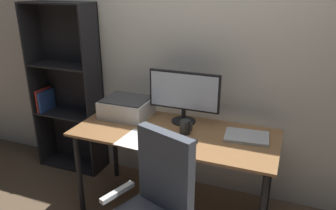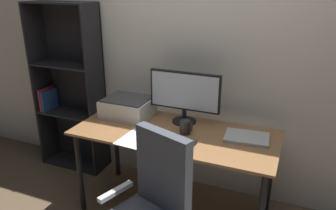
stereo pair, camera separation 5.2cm
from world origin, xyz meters
The scene contains 11 objects.
ground_plane centered at (0.00, 0.00, 0.00)m, with size 12.00×12.00×0.00m, color brown.
back_wall centered at (0.00, 0.52, 1.30)m, with size 6.40×0.10×2.60m, color silver.
desk centered at (0.00, 0.00, 0.65)m, with size 1.57×0.69×0.74m.
monitor centered at (0.00, 0.21, 0.99)m, with size 0.59×0.20×0.43m.
keyboard centered at (-0.03, -0.19, 0.75)m, with size 0.29×0.11×0.02m, color silver.
mouse centered at (0.19, -0.17, 0.76)m, with size 0.06×0.10×0.03m, color black.
coffee_mug centered at (0.08, 0.00, 0.79)m, with size 0.10×0.08×0.11m.
laptop centered at (0.54, 0.09, 0.75)m, with size 0.32×0.23×0.02m, color #B7BABC.
printer centered at (-0.50, 0.15, 0.82)m, with size 0.40×0.34×0.16m.
paper_sheet centered at (-0.23, -0.22, 0.74)m, with size 0.21×0.30×0.00m, color white.
bookshelf centered at (-1.27, 0.35, 0.83)m, with size 0.68×0.28×1.67m.
Camera 1 is at (0.79, -2.16, 1.83)m, focal length 34.88 mm.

